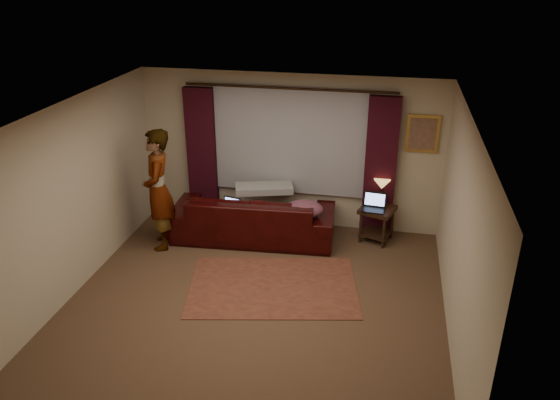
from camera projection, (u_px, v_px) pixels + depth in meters
The scene contains 20 objects.
floor at pixel (255, 303), 7.36m from camera, with size 5.00×5.00×0.01m, color brown.
ceiling at pixel (251, 115), 6.29m from camera, with size 5.00×5.00×0.02m, color silver.
wall_back at pixel (290, 152), 9.05m from camera, with size 5.00×0.02×2.60m, color beige.
wall_front at pixel (180, 344), 4.59m from camera, with size 5.00×0.02×2.60m, color beige.
wall_left at pixel (72, 200), 7.28m from camera, with size 0.02×5.00×2.60m, color beige.
wall_right at pixel (460, 235), 6.36m from camera, with size 0.02×5.00×2.60m, color beige.
sheer_curtain at pixel (289, 141), 8.92m from camera, with size 2.50×0.05×1.80m, color #9B9BA3.
drape_left at pixel (202, 154), 9.28m from camera, with size 0.50×0.14×2.30m, color black.
drape_right at pixel (380, 167), 8.73m from camera, with size 0.50×0.14×2.30m, color black.
curtain_rod at pixel (289, 88), 8.51m from camera, with size 0.04×0.04×3.40m, color black.
picture_frame at pixel (423, 134), 8.46m from camera, with size 0.50×0.04×0.60m, color gold.
sofa at pixel (253, 208), 8.85m from camera, with size 2.62×1.13×1.06m, color black.
throw_blanket at pixel (264, 172), 8.84m from camera, with size 0.94×0.37×0.11m, color gray.
clothing_pile at pixel (305, 209), 8.53m from camera, with size 0.58×0.45×0.25m, color brown.
laptop_sofa at pixel (229, 206), 8.66m from camera, with size 0.29×0.32×0.21m, color black, non-canonical shape.
area_rug at pixel (273, 286), 7.71m from camera, with size 2.35×1.57×0.01m, color brown.
end_table at pixel (376, 224), 8.85m from camera, with size 0.51×0.51×0.59m, color black.
tiffany_lamp at pixel (381, 192), 8.79m from camera, with size 0.27×0.27×0.42m, color olive, non-canonical shape.
laptop_table at pixel (374, 203), 8.59m from camera, with size 0.35×0.39×0.26m, color black, non-canonical shape.
person at pixel (158, 190), 8.42m from camera, with size 0.57×0.57×1.93m, color gray.
Camera 1 is at (1.56, -5.94, 4.29)m, focal length 35.00 mm.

